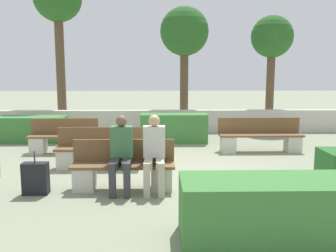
{
  "coord_description": "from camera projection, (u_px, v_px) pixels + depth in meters",
  "views": [
    {
      "loc": [
        -0.54,
        -7.45,
        2.1
      ],
      "look_at": [
        -0.35,
        0.5,
        0.9
      ],
      "focal_mm": 40.0,
      "sensor_mm": 36.0,
      "label": 1
    }
  ],
  "objects": [
    {
      "name": "suitcase",
      "position": [
        36.0,
        178.0,
        6.34
      ],
      "size": [
        0.42,
        0.21,
        0.75
      ],
      "color": "black",
      "rests_on": "ground_plane"
    },
    {
      "name": "hedge_block_near_right",
      "position": [
        174.0,
        128.0,
        10.87
      ],
      "size": [
        1.92,
        0.61,
        0.83
      ],
      "color": "#3D7A38",
      "rests_on": "ground_plane"
    },
    {
      "name": "bench_front",
      "position": [
        123.0,
        171.0,
        6.62
      ],
      "size": [
        1.82,
        0.48,
        0.86
      ],
      "color": "brown",
      "rests_on": "ground_plane"
    },
    {
      "name": "bench_right_side",
      "position": [
        260.0,
        138.0,
        9.67
      ],
      "size": [
        2.14,
        0.49,
        0.86
      ],
      "rotation": [
        0.0,
        0.0,
        -0.1
      ],
      "color": "brown",
      "rests_on": "ground_plane"
    },
    {
      "name": "tree_center_left",
      "position": [
        184.0,
        34.0,
        13.16
      ],
      "size": [
        1.72,
        1.72,
        4.29
      ],
      "color": "brown",
      "rests_on": "ground_plane"
    },
    {
      "name": "tree_leftmost",
      "position": [
        58.0,
        3.0,
        13.38
      ],
      "size": [
        1.73,
        1.73,
        5.52
      ],
      "color": "brown",
      "rests_on": "ground_plane"
    },
    {
      "name": "perimeter_wall",
      "position": [
        175.0,
        121.0,
        12.65
      ],
      "size": [
        13.22,
        0.3,
        0.75
      ],
      "color": "beige",
      "rests_on": "ground_plane"
    },
    {
      "name": "tree_center_right",
      "position": [
        272.0,
        40.0,
        13.22
      ],
      "size": [
        1.48,
        1.48,
        4.0
      ],
      "color": "brown",
      "rests_on": "ground_plane"
    },
    {
      "name": "person_seated_woman",
      "position": [
        154.0,
        150.0,
        6.43
      ],
      "size": [
        0.38,
        0.63,
        1.33
      ],
      "color": "#B2A893",
      "rests_on": "ground_plane"
    },
    {
      "name": "bench_left_side",
      "position": [
        99.0,
        153.0,
        8.04
      ],
      "size": [
        1.84,
        0.48,
        0.86
      ],
      "rotation": [
        0.0,
        0.0,
        -0.19
      ],
      "color": "brown",
      "rests_on": "ground_plane"
    },
    {
      "name": "hedge_block_mid_right",
      "position": [
        32.0,
        129.0,
        11.02
      ],
      "size": [
        1.99,
        0.78,
        0.74
      ],
      "color": "#3D7A38",
      "rests_on": "ground_plane"
    },
    {
      "name": "hedge_block_near_left",
      "position": [
        266.0,
        210.0,
        4.62
      ],
      "size": [
        2.12,
        0.89,
        0.77
      ],
      "color": "#3D7A38",
      "rests_on": "ground_plane"
    },
    {
      "name": "person_seated_man",
      "position": [
        121.0,
        151.0,
        6.42
      ],
      "size": [
        0.38,
        0.63,
        1.32
      ],
      "color": "#333338",
      "rests_on": "ground_plane"
    },
    {
      "name": "ground_plane",
      "position": [
        186.0,
        173.0,
        7.69
      ],
      "size": [
        60.0,
        60.0,
        0.0
      ],
      "primitive_type": "plane",
      "color": "gray"
    },
    {
      "name": "bench_back",
      "position": [
        63.0,
        140.0,
        9.51
      ],
      "size": [
        1.72,
        0.49,
        0.86
      ],
      "rotation": [
        0.0,
        0.0,
        0.16
      ],
      "color": "brown",
      "rests_on": "ground_plane"
    }
  ]
}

